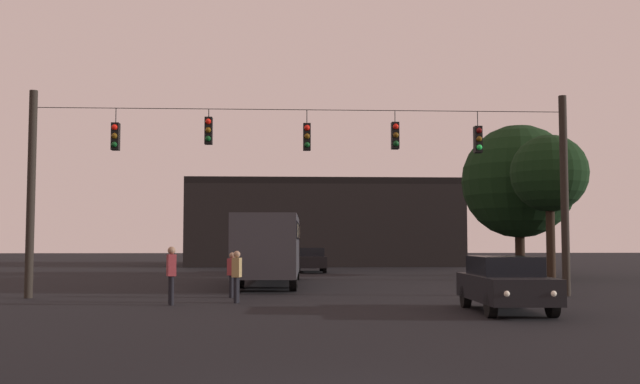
% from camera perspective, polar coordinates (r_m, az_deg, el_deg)
% --- Properties ---
extents(ground_plane, '(168.00, 168.00, 0.00)m').
position_cam_1_polar(ground_plane, '(33.14, -1.72, -7.21)').
color(ground_plane, black).
rests_on(ground_plane, ground).
extents(overhead_signal_span, '(18.94, 0.44, 7.15)m').
position_cam_1_polar(overhead_signal_span, '(25.49, -1.39, 1.32)').
color(overhead_signal_span, black).
rests_on(overhead_signal_span, ground).
extents(city_bus, '(2.88, 11.08, 3.00)m').
position_cam_1_polar(city_bus, '(32.53, -3.92, -3.97)').
color(city_bus, '#2D2D33').
rests_on(city_bus, ground).
extents(car_near_right, '(1.91, 4.38, 1.52)m').
position_cam_1_polar(car_near_right, '(20.70, 14.29, -6.91)').
color(car_near_right, black).
rests_on(car_near_right, ground).
extents(car_far_left, '(1.86, 4.36, 1.52)m').
position_cam_1_polar(car_far_left, '(45.45, -0.76, -5.29)').
color(car_far_left, black).
rests_on(car_far_left, ground).
extents(pedestrian_crossing_left, '(0.34, 0.42, 1.77)m').
position_cam_1_polar(pedestrian_crossing_left, '(22.72, -11.55, -6.12)').
color(pedestrian_crossing_left, black).
rests_on(pedestrian_crossing_left, ground).
extents(pedestrian_crossing_center, '(0.34, 0.42, 1.55)m').
position_cam_1_polar(pedestrian_crossing_center, '(25.37, -6.89, -6.25)').
color(pedestrian_crossing_center, black).
rests_on(pedestrian_crossing_center, ground).
extents(pedestrian_crossing_right, '(0.30, 0.40, 1.63)m').
position_cam_1_polar(pedestrian_crossing_right, '(23.19, -6.53, -6.36)').
color(pedestrian_crossing_right, black).
rests_on(pedestrian_crossing_right, ground).
extents(corner_building, '(20.97, 12.46, 6.68)m').
position_cam_1_polar(corner_building, '(59.92, 0.17, -2.51)').
color(corner_building, black).
rests_on(corner_building, ground).
extents(tree_left_silhouette, '(3.82, 3.82, 7.21)m').
position_cam_1_polar(tree_left_silhouette, '(37.84, 17.49, 1.35)').
color(tree_left_silhouette, black).
rests_on(tree_left_silhouette, ground).
extents(tree_behind_building, '(6.37, 6.37, 8.49)m').
position_cam_1_polar(tree_behind_building, '(42.56, 15.28, 0.80)').
color(tree_behind_building, black).
rests_on(tree_behind_building, ground).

